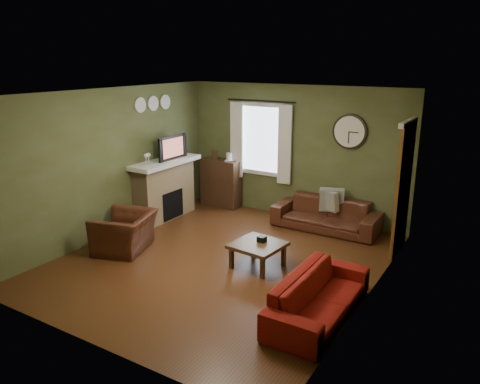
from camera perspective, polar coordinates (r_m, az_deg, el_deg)
The scene contains 31 objects.
floor at distance 7.45m, azimuth -2.28°, elevation -8.40°, with size 4.60×5.20×0.00m, color #4A2711.
ceiling at distance 6.80m, azimuth -2.53°, elevation 11.96°, with size 4.60×5.20×0.00m, color white.
wall_left at distance 8.48m, azimuth -15.48°, elevation 3.33°, with size 0.00×5.20×2.60m, color #505930.
wall_right at distance 6.09m, azimuth 15.92°, elevation -1.63°, with size 0.00×5.20×2.60m, color #505930.
wall_back at distance 9.23m, azimuth 6.61°, elevation 4.83°, with size 4.60×0.00×2.60m, color #505930.
wall_front at distance 5.16m, azimuth -18.66°, elevation -5.08°, with size 4.60×0.00×2.60m, color #505930.
fireplace at distance 9.33m, azimuth -9.19°, elevation 0.10°, with size 0.40×1.40×1.10m, color tan.
firebox at distance 9.28m, azimuth -8.22°, elevation -1.56°, with size 0.04×0.60×0.55m, color black.
mantel at distance 9.16m, azimuth -9.21°, elevation 3.62°, with size 0.58×1.60×0.08m, color white.
tv at distance 9.22m, azimuth -8.57°, elevation 5.08°, with size 0.60×0.08×0.35m, color black.
tv_screen at distance 9.16m, azimuth -8.20°, elevation 5.38°, with size 0.02×0.62×0.36m, color #994C3F.
medallion_left at distance 8.87m, azimuth -12.07°, elevation 10.33°, with size 0.28×0.28×0.03m, color white.
medallion_mid at distance 9.13m, azimuth -10.55°, elevation 10.57°, with size 0.28×0.28×0.03m, color white.
medallion_right at distance 9.39m, azimuth -9.11°, elevation 10.79°, with size 0.28×0.28×0.03m, color white.
window_pane at distance 9.49m, azimuth 2.74°, elevation 6.45°, with size 1.00×0.02×1.30m, color silver, non-canonical shape.
curtain_rod at distance 9.30m, azimuth 2.50°, elevation 11.04°, with size 0.03×0.03×1.50m, color black.
curtain_left at distance 9.68m, azimuth -0.42°, elevation 6.36°, with size 0.28×0.04×1.55m, color white.
curtain_right at distance 9.16m, azimuth 5.47°, elevation 5.73°, with size 0.28×0.04×1.55m, color white.
wall_clock at distance 8.71m, azimuth 13.20°, elevation 7.17°, with size 0.64×0.06×0.64m, color white, non-canonical shape.
door at distance 7.90m, azimuth 19.27°, elevation 0.22°, with size 0.05×0.90×2.10m, color brown.
bookshelf at distance 10.00m, azimuth -2.32°, elevation 1.12°, with size 0.85×0.36×1.01m, color #3C2517, non-canonical shape.
book at distance 9.81m, azimuth -1.79°, elevation 3.57°, with size 0.18×0.24×0.02m, color #463119.
sofa_brown at distance 8.81m, azimuth 10.42°, elevation -2.73°, with size 1.95×0.76×0.57m, color #432013.
pillow_left at distance 8.82m, azimuth 11.10°, elevation -0.94°, with size 0.44×0.13×0.44m, color gray.
pillow_right at distance 8.77m, azimuth 10.83°, elevation -1.02°, with size 0.37×0.11×0.37m, color gray.
sofa_red at distance 5.96m, azimuth 9.61°, elevation -12.39°, with size 1.84×0.72×0.54m, color maroon.
armchair at distance 7.97m, azimuth -13.85°, elevation -4.77°, with size 0.96×0.84×0.63m, color #432013.
coffee_table at distance 7.19m, azimuth 2.18°, elevation -7.68°, with size 0.71×0.71×0.38m, color #463119, non-canonical shape.
tissue_box at distance 7.17m, azimuth 2.67°, elevation -5.94°, with size 0.11×0.11×0.09m, color black.
wine_glass_a at distance 8.74m, azimuth -11.39°, elevation 3.89°, with size 0.08×0.08×0.22m, color white, non-canonical shape.
wine_glass_b at distance 8.79m, azimuth -11.08°, elevation 3.98°, with size 0.08×0.08×0.22m, color white, non-canonical shape.
Camera 1 is at (3.77, -5.63, 3.09)m, focal length 35.00 mm.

